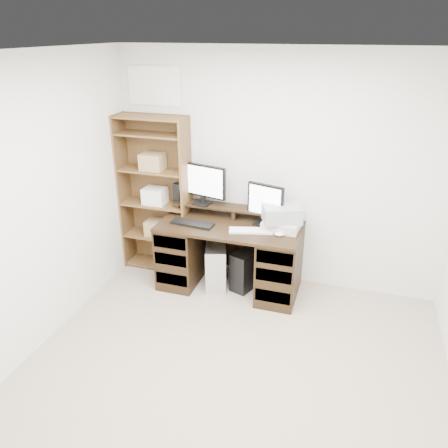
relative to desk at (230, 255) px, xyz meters
The scene contains 14 objects.
room 1.90m from the desk, 76.29° to the right, with size 3.54×4.04×2.54m.
desk is the anchor object (origin of this frame).
riser_shelf 0.50m from the desk, 90.00° to the left, with size 1.40×0.22×0.12m.
monitor_wide 0.84m from the desk, 151.78° to the left, with size 0.55×0.19×0.44m.
monitor_small 0.70m from the desk, 19.58° to the left, with size 0.40×0.19×0.44m.
speaker 0.92m from the desk, 162.55° to the left, with size 0.08×0.08×0.20m, color black.
keyboard_black 0.54m from the desk, 163.20° to the right, with size 0.45×0.15×0.03m, color black.
keyboard_white 0.46m from the desk, 21.27° to the right, with size 0.44×0.13×0.02m, color white.
mouse 0.67m from the desk, 11.67° to the right, with size 0.10×0.06×0.04m, color white.
printer 0.67m from the desk, ahead, with size 0.37×0.28×0.09m, color beige.
basket 0.75m from the desk, ahead, with size 0.38×0.27×0.16m, color gray.
tower_silver 0.22m from the desk, behind, with size 0.22×0.49×0.49m, color silver.
tower_black 0.26m from the desk, 21.09° to the left, with size 0.33×0.48×0.44m.
bookshelf 1.11m from the desk, 167.35° to the left, with size 0.80×0.30×1.80m.
Camera 1 is at (0.79, -2.36, 2.64)m, focal length 35.00 mm.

